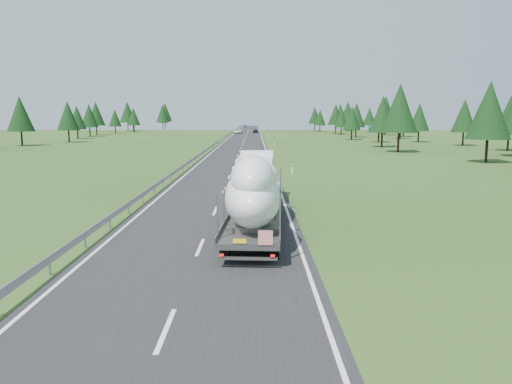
{
  "coord_description": "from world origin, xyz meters",
  "views": [
    {
      "loc": [
        2.51,
        -22.36,
        6.0
      ],
      "look_at": [
        2.6,
        4.4,
        1.93
      ],
      "focal_mm": 35.0,
      "sensor_mm": 36.0,
      "label": 1
    }
  ],
  "objects_px": {
    "highway_sign": "(277,137)",
    "distant_van": "(238,131)",
    "distant_car_blue": "(245,126)",
    "boat_truck": "(256,186)",
    "distant_car_dark": "(256,131)"
  },
  "relations": [
    {
      "from": "boat_truck",
      "to": "distant_car_blue",
      "type": "height_order",
      "value": "boat_truck"
    },
    {
      "from": "highway_sign",
      "to": "distant_van",
      "type": "distance_m",
      "value": 74.92
    },
    {
      "from": "distant_van",
      "to": "distant_car_blue",
      "type": "relative_size",
      "value": 1.29
    },
    {
      "from": "distant_car_dark",
      "to": "boat_truck",
      "type": "bearing_deg",
      "value": -88.2
    },
    {
      "from": "highway_sign",
      "to": "distant_car_blue",
      "type": "bearing_deg",
      "value": 93.23
    },
    {
      "from": "boat_truck",
      "to": "distant_van",
      "type": "relative_size",
      "value": 3.26
    },
    {
      "from": "boat_truck",
      "to": "distant_car_blue",
      "type": "xyz_separation_m",
      "value": [
        -5.3,
        250.29,
        -1.43
      ]
    },
    {
      "from": "distant_van",
      "to": "distant_car_dark",
      "type": "bearing_deg",
      "value": 50.44
    },
    {
      "from": "distant_van",
      "to": "distant_car_dark",
      "type": "height_order",
      "value": "distant_van"
    },
    {
      "from": "boat_truck",
      "to": "distant_car_dark",
      "type": "height_order",
      "value": "boat_truck"
    },
    {
      "from": "distant_van",
      "to": "boat_truck",
      "type": "bearing_deg",
      "value": -82.53
    },
    {
      "from": "distant_van",
      "to": "distant_car_blue",
      "type": "distance_m",
      "value": 101.24
    },
    {
      "from": "highway_sign",
      "to": "distant_van",
      "type": "height_order",
      "value": "highway_sign"
    },
    {
      "from": "boat_truck",
      "to": "distant_van",
      "type": "distance_m",
      "value": 149.18
    },
    {
      "from": "distant_van",
      "to": "distant_car_blue",
      "type": "xyz_separation_m",
      "value": [
        0.54,
        101.24,
        -0.07
      ]
    }
  ]
}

